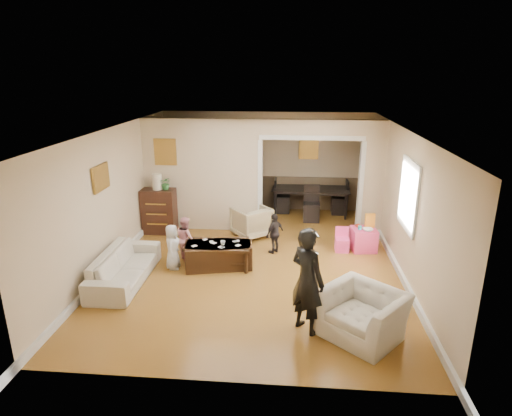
# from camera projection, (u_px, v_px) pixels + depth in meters

# --- Properties ---
(floor) EXTENTS (7.00, 7.00, 0.00)m
(floor) POSITION_uv_depth(u_px,v_px,m) (255.00, 261.00, 8.59)
(floor) COLOR #A9762B
(floor) RESTS_ON ground
(partition_left) EXTENTS (2.75, 0.18, 2.60)m
(partition_left) POSITION_uv_depth(u_px,v_px,m) (203.00, 175.00, 10.01)
(partition_left) COLOR #C6B391
(partition_left) RESTS_ON ground
(partition_right) EXTENTS (0.55, 0.18, 2.60)m
(partition_right) POSITION_uv_depth(u_px,v_px,m) (372.00, 179.00, 9.70)
(partition_right) COLOR #C6B391
(partition_right) RESTS_ON ground
(partition_header) EXTENTS (2.22, 0.18, 0.35)m
(partition_header) POSITION_uv_depth(u_px,v_px,m) (312.00, 127.00, 9.47)
(partition_header) COLOR #C6B391
(partition_header) RESTS_ON partition_right
(window_pane) EXTENTS (0.03, 0.95, 1.10)m
(window_pane) POSITION_uv_depth(u_px,v_px,m) (409.00, 195.00, 7.51)
(window_pane) COLOR white
(window_pane) RESTS_ON ground
(framed_art_partition) EXTENTS (0.45, 0.03, 0.55)m
(framed_art_partition) POSITION_uv_depth(u_px,v_px,m) (165.00, 152.00, 9.82)
(framed_art_partition) COLOR brown
(framed_art_partition) RESTS_ON partition_left
(framed_art_sofa_wall) EXTENTS (0.03, 0.55, 0.40)m
(framed_art_sofa_wall) POSITION_uv_depth(u_px,v_px,m) (101.00, 178.00, 7.69)
(framed_art_sofa_wall) COLOR brown
(framed_art_alcove) EXTENTS (0.45, 0.03, 0.55)m
(framed_art_alcove) POSITION_uv_depth(u_px,v_px,m) (309.00, 147.00, 11.24)
(framed_art_alcove) COLOR brown
(sofa) EXTENTS (0.77, 1.94, 0.57)m
(sofa) POSITION_uv_depth(u_px,v_px,m) (124.00, 267.00, 7.71)
(sofa) COLOR beige
(sofa) RESTS_ON ground
(armchair_back) EXTENTS (1.05, 1.05, 0.69)m
(armchair_back) POSITION_uv_depth(u_px,v_px,m) (252.00, 222.00, 9.80)
(armchair_back) COLOR tan
(armchair_back) RESTS_ON ground
(armchair_front) EXTENTS (1.41, 1.40, 0.69)m
(armchair_front) POSITION_uv_depth(u_px,v_px,m) (363.00, 314.00, 6.10)
(armchair_front) COLOR beige
(armchair_front) RESTS_ON ground
(dresser) EXTENTS (0.76, 0.43, 1.04)m
(dresser) POSITION_uv_depth(u_px,v_px,m) (159.00, 211.00, 9.96)
(dresser) COLOR black
(dresser) RESTS_ON ground
(table_lamp) EXTENTS (0.22, 0.22, 0.36)m
(table_lamp) POSITION_uv_depth(u_px,v_px,m) (157.00, 182.00, 9.75)
(table_lamp) COLOR beige
(table_lamp) RESTS_ON dresser
(potted_plant) EXTENTS (0.27, 0.23, 0.30)m
(potted_plant) POSITION_uv_depth(u_px,v_px,m) (166.00, 183.00, 9.74)
(potted_plant) COLOR #3A7D37
(potted_plant) RESTS_ON dresser
(coffee_table) EXTENTS (1.35, 0.87, 0.47)m
(coffee_table) POSITION_uv_depth(u_px,v_px,m) (218.00, 255.00, 8.31)
(coffee_table) COLOR #341F10
(coffee_table) RESTS_ON ground
(coffee_cup) EXTENTS (0.11, 0.11, 0.09)m
(coffee_cup) POSITION_uv_depth(u_px,v_px,m) (223.00, 243.00, 8.17)
(coffee_cup) COLOR silver
(coffee_cup) RESTS_ON coffee_table
(play_table) EXTENTS (0.55, 0.55, 0.47)m
(play_table) POSITION_uv_depth(u_px,v_px,m) (363.00, 239.00, 9.07)
(play_table) COLOR #E83D77
(play_table) RESTS_ON ground
(cereal_box) EXTENTS (0.21, 0.09, 0.30)m
(cereal_box) POSITION_uv_depth(u_px,v_px,m) (370.00, 221.00, 9.04)
(cereal_box) COLOR yellow
(cereal_box) RESTS_ON play_table
(cyan_cup) EXTENTS (0.08, 0.08, 0.08)m
(cyan_cup) POSITION_uv_depth(u_px,v_px,m) (360.00, 228.00, 8.95)
(cyan_cup) COLOR #29C4CE
(cyan_cup) RESTS_ON play_table
(toy_block) EXTENTS (0.10, 0.09, 0.05)m
(toy_block) POSITION_uv_depth(u_px,v_px,m) (358.00, 226.00, 9.11)
(toy_block) COLOR red
(toy_block) RESTS_ON play_table
(play_bowl) EXTENTS (0.24, 0.24, 0.05)m
(play_bowl) POSITION_uv_depth(u_px,v_px,m) (368.00, 230.00, 8.87)
(play_bowl) COLOR silver
(play_bowl) RESTS_ON play_table
(dining_table) EXTENTS (2.05, 1.23, 0.70)m
(dining_table) POSITION_uv_depth(u_px,v_px,m) (311.00, 200.00, 11.40)
(dining_table) COLOR black
(dining_table) RESTS_ON ground
(adult_person) EXTENTS (0.68, 0.68, 1.59)m
(adult_person) POSITION_uv_depth(u_px,v_px,m) (307.00, 280.00, 6.10)
(adult_person) COLOR black
(adult_person) RESTS_ON ground
(child_kneel_a) EXTENTS (0.30, 0.44, 0.88)m
(child_kneel_a) POSITION_uv_depth(u_px,v_px,m) (172.00, 247.00, 8.17)
(child_kneel_a) COLOR silver
(child_kneel_a) RESTS_ON ground
(child_kneel_b) EXTENTS (0.51, 0.54, 0.88)m
(child_kneel_b) POSITION_uv_depth(u_px,v_px,m) (186.00, 238.00, 8.59)
(child_kneel_b) COLOR pink
(child_kneel_b) RESTS_ON ground
(child_toddler) EXTENTS (0.47, 0.52, 0.85)m
(child_toddler) POSITION_uv_depth(u_px,v_px,m) (275.00, 233.00, 8.87)
(child_toddler) COLOR black
(child_toddler) RESTS_ON ground
(craft_papers) EXTENTS (0.94, 0.47, 0.00)m
(craft_papers) POSITION_uv_depth(u_px,v_px,m) (219.00, 244.00, 8.24)
(craft_papers) COLOR white
(craft_papers) RESTS_ON coffee_table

